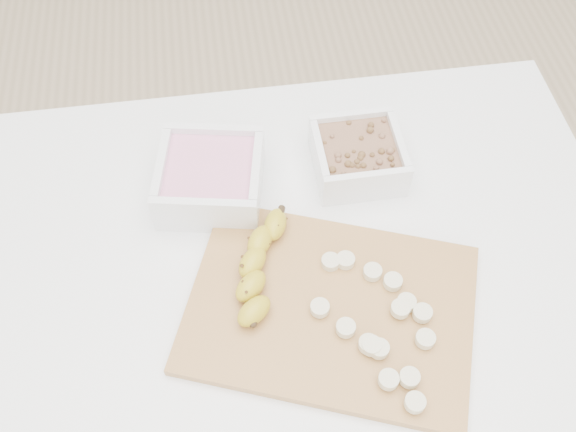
{
  "coord_description": "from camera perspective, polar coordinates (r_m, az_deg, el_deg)",
  "views": [
    {
      "loc": [
        -0.07,
        -0.48,
        1.55
      ],
      "look_at": [
        0.0,
        0.03,
        0.81
      ],
      "focal_mm": 40.0,
      "sensor_mm": 36.0,
      "label": 1
    }
  ],
  "objects": [
    {
      "name": "ground",
      "position": [
        1.63,
        0.16,
        -17.3
      ],
      "size": [
        3.5,
        3.5,
        0.0
      ],
      "primitive_type": "plane",
      "color": "#C6AD89",
      "rests_on": "ground"
    },
    {
      "name": "table",
      "position": [
        1.02,
        0.24,
        -6.35
      ],
      "size": [
        1.0,
        0.7,
        0.75
      ],
      "color": "white",
      "rests_on": "ground"
    },
    {
      "name": "bowl_yogurt",
      "position": [
        0.98,
        -6.91,
        3.45
      ],
      "size": [
        0.18,
        0.18,
        0.07
      ],
      "color": "white",
      "rests_on": "table"
    },
    {
      "name": "bowl_granola",
      "position": [
        1.01,
        6.24,
        5.39
      ],
      "size": [
        0.14,
        0.14,
        0.06
      ],
      "color": "white",
      "rests_on": "table"
    },
    {
      "name": "cutting_board",
      "position": [
        0.89,
        3.78,
        -8.18
      ],
      "size": [
        0.46,
        0.39,
        0.01
      ],
      "primitive_type": "cube",
      "rotation": [
        0.0,
        0.0,
        -0.36
      ],
      "color": "#B27942",
      "rests_on": "table"
    },
    {
      "name": "banana",
      "position": [
        0.89,
        -2.51,
        -4.63
      ],
      "size": [
        0.14,
        0.18,
        0.03
      ],
      "primitive_type": null,
      "rotation": [
        0.0,
        0.0,
        -0.53
      ],
      "color": "gold",
      "rests_on": "cutting_board"
    },
    {
      "name": "banana_slices",
      "position": [
        0.87,
        8.2,
        -9.28
      ],
      "size": [
        0.16,
        0.24,
        0.02
      ],
      "color": "beige",
      "rests_on": "cutting_board"
    }
  ]
}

